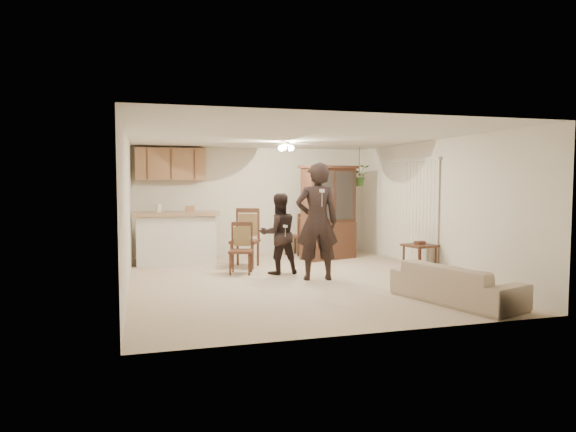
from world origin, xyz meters
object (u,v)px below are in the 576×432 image
object	(u,v)px
child	(279,238)
chair_bar	(241,259)
side_table	(420,259)
adult	(317,229)
sofa	(456,277)
chair_hutch_right	(296,243)
china_hutch	(329,213)
chair_hutch_left	(245,251)

from	to	relation	value
child	chair_bar	world-z (taller)	child
side_table	chair_bar	distance (m)	3.32
chair_bar	adult	bearing A→B (deg)	-20.02
side_table	sofa	bearing A→B (deg)	-106.87
adult	side_table	world-z (taller)	adult
sofa	chair_hutch_right	distance (m)	5.17
chair_bar	sofa	bearing A→B (deg)	-32.08
sofa	adult	distance (m)	2.59
side_table	china_hutch	bearing A→B (deg)	113.20
sofa	side_table	distance (m)	2.19
child	chair_bar	distance (m)	0.81
side_table	chair_bar	bearing A→B (deg)	162.97
side_table	chair_hutch_right	distance (m)	3.35
adult	chair_hutch_right	xyz separation A→B (m)	(0.52, 2.97, -0.62)
child	side_table	bearing A→B (deg)	157.52
chair_bar	side_table	bearing A→B (deg)	1.19
china_hutch	chair_hutch_right	size ratio (longest dim) A/B	2.10
sofa	adult	size ratio (longest dim) A/B	1.04
china_hutch	adult	bearing A→B (deg)	-131.60
sofa	chair_bar	xyz separation A→B (m)	(-2.54, 3.06, -0.10)
side_table	chair_hutch_right	bearing A→B (deg)	116.13
sofa	side_table	world-z (taller)	sofa
child	chair_bar	xyz separation A→B (m)	(-0.68, 0.19, -0.40)
child	china_hutch	world-z (taller)	china_hutch
side_table	chair_hutch_left	world-z (taller)	chair_hutch_left
side_table	chair_bar	size ratio (longest dim) A/B	0.65
adult	chair_hutch_left	world-z (taller)	adult
child	chair_bar	bearing A→B (deg)	-20.85
chair_hutch_left	adult	bearing A→B (deg)	-32.27
sofa	chair_bar	size ratio (longest dim) A/B	1.95
side_table	adult	bearing A→B (deg)	178.72
sofa	china_hutch	xyz separation A→B (m)	(-0.33, 4.34, 0.66)
chair_hutch_right	side_table	bearing A→B (deg)	79.57
child	chair_hutch_right	distance (m)	2.48
child	chair_hutch_left	size ratio (longest dim) A/B	1.15
side_table	chair_hutch_right	size ratio (longest dim) A/B	0.63
china_hutch	child	bearing A→B (deg)	-152.69
adult	chair_hutch_right	world-z (taller)	adult
adult	chair_hutch_left	bearing A→B (deg)	-49.91
chair_bar	chair_hutch_right	world-z (taller)	chair_hutch_right
side_table	chair_hutch_left	bearing A→B (deg)	150.67
china_hutch	chair_bar	size ratio (longest dim) A/B	2.16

